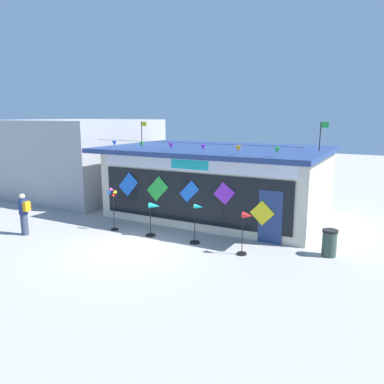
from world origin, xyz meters
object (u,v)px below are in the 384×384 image
kite_shop_building (219,181)px  wind_spinner_center_left (197,222)px  wind_spinner_far_left (113,204)px  person_mid_plaza (24,213)px  trash_bin (329,243)px  wind_spinner_left (153,214)px  wind_spinner_center_right (246,227)px

kite_shop_building → wind_spinner_center_left: kite_shop_building is taller
wind_spinner_far_left → wind_spinner_center_left: 3.82m
wind_spinner_center_left → person_mid_plaza: (-6.52, -2.32, 0.07)m
trash_bin → wind_spinner_left: bearing=-170.7°
wind_spinner_left → person_mid_plaza: size_ratio=0.81×
kite_shop_building → wind_spinner_center_left: bearing=-76.4°
wind_spinner_center_right → trash_bin: (2.53, 1.28, -0.53)m
wind_spinner_center_right → person_mid_plaza: person_mid_plaza is taller
wind_spinner_far_left → person_mid_plaza: bearing=-141.4°
wind_spinner_far_left → wind_spinner_left: 1.94m
wind_spinner_center_left → trash_bin: size_ratio=1.62×
person_mid_plaza → wind_spinner_far_left: bearing=123.8°
wind_spinner_far_left → trash_bin: bearing=7.8°
kite_shop_building → wind_spinner_center_right: kite_shop_building is taller
wind_spinner_center_left → person_mid_plaza: person_mid_plaza is taller
person_mid_plaza → trash_bin: bearing=101.9°
kite_shop_building → trash_bin: size_ratio=10.58×
person_mid_plaza → trash_bin: person_mid_plaza is taller
wind_spinner_far_left → wind_spinner_center_left: size_ratio=1.19×
wind_spinner_center_right → wind_spinner_center_left: bearing=171.8°
wind_spinner_left → trash_bin: bearing=9.3°
trash_bin → person_mid_plaza: bearing=-163.3°
wind_spinner_far_left → trash_bin: wind_spinner_far_left is taller
wind_spinner_far_left → person_mid_plaza: size_ratio=1.07×
wind_spinner_left → wind_spinner_center_right: (3.89, -0.22, 0.09)m
kite_shop_building → person_mid_plaza: (-5.50, -6.54, -0.77)m
kite_shop_building → wind_spinner_left: size_ratio=7.21×
wind_spinner_far_left → person_mid_plaza: (-2.71, -2.17, -0.25)m
wind_spinner_left → person_mid_plaza: (-4.64, -2.26, -0.03)m
wind_spinner_left → wind_spinner_far_left: bearing=-177.3°
wind_spinner_center_left → person_mid_plaza: 6.92m
trash_bin → kite_shop_building: bearing=149.8°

